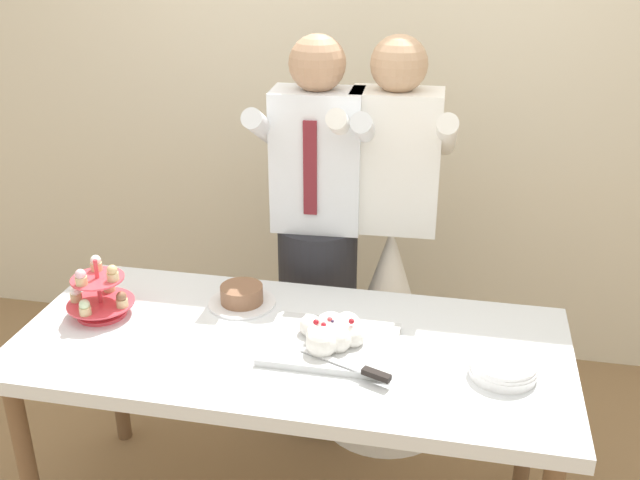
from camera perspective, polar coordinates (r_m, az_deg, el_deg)
rear_wall at (r=3.44m, az=3.10°, el=14.07°), size 5.20×0.10×2.90m
dessert_table at (r=2.44m, az=-2.32°, el=-9.33°), size 1.80×0.80×0.78m
cupcake_stand at (r=2.62m, az=-16.86°, el=-4.10°), size 0.23×0.23×0.21m
main_cake_tray at (r=2.34m, az=0.89°, el=-7.59°), size 0.43×0.35×0.12m
plate_stack at (r=2.29m, az=14.13°, el=-9.66°), size 0.20×0.20×0.05m
round_cake at (r=2.61m, az=-6.12°, el=-4.41°), size 0.24×0.24×0.07m
person_groom at (r=2.96m, az=-0.19°, el=-1.94°), size 0.48×0.51×1.66m
person_bride at (r=3.04m, az=5.39°, el=-4.81°), size 0.56×0.56×1.66m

